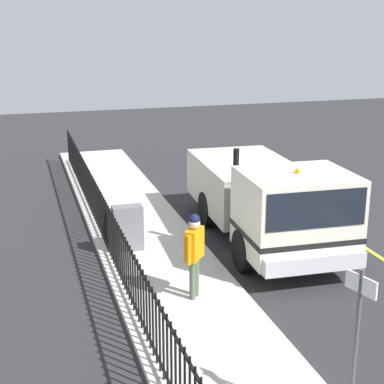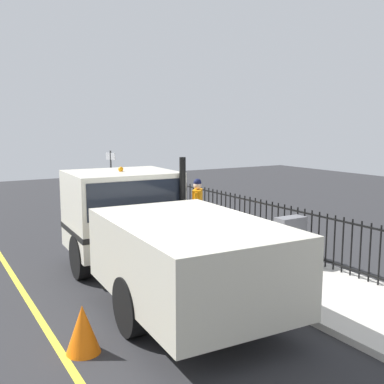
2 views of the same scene
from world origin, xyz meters
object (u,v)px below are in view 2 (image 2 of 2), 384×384
object	(u,v)px
worker_standing	(197,203)
utility_cabinet	(290,240)
traffic_cone	(83,329)
work_truck	(148,228)
street_sign	(111,176)

from	to	relation	value
worker_standing	utility_cabinet	size ratio (longest dim) A/B	1.60
worker_standing	traffic_cone	distance (m)	6.39
worker_standing	traffic_cone	world-z (taller)	worker_standing
utility_cabinet	work_truck	bearing A→B (deg)	172.33
street_sign	traffic_cone	bearing A→B (deg)	-113.61
worker_standing	work_truck	bearing A→B (deg)	-7.83
worker_standing	utility_cabinet	distance (m)	3.03
work_truck	street_sign	size ratio (longest dim) A/B	2.78
utility_cabinet	traffic_cone	xyz separation A→B (m)	(-5.42, -1.44, -0.30)
work_truck	worker_standing	size ratio (longest dim) A/B	3.72
work_truck	street_sign	bearing A→B (deg)	77.85
utility_cabinet	traffic_cone	distance (m)	5.62
traffic_cone	street_sign	bearing A→B (deg)	66.39
work_truck	traffic_cone	world-z (taller)	work_truck
work_truck	street_sign	world-z (taller)	work_truck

